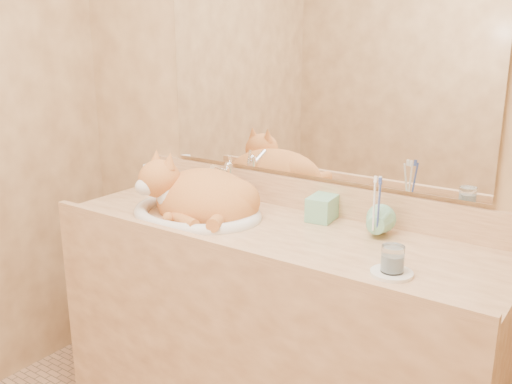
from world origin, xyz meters
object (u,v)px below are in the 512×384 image
Objects in this scene: toothbrush_cup at (375,227)px; cat at (199,194)px; vanity_counter at (271,340)px; soap_dispenser at (316,198)px; sink_basin at (197,194)px; water_glass at (393,259)px.

cat is at bearing -171.15° from toothbrush_cup.
vanity_counter is at bearing 6.50° from cat.
sink_basin is at bearing -165.99° from soap_dispenser.
soap_dispenser is 0.25m from toothbrush_cup.
sink_basin reaches higher than vanity_counter.
sink_basin is 2.54× the size of soap_dispenser.
cat reaches higher than vanity_counter.
soap_dispenser is at bearing 146.45° from water_glass.
soap_dispenser is 1.96× the size of toothbrush_cup.
soap_dispenser is 0.47m from water_glass.
vanity_counter is 8.08× the size of soap_dispenser.
vanity_counter is 21.09× the size of water_glass.
water_glass is at bearing -2.22° from cat.
cat reaches higher than toothbrush_cup.
cat is 0.82m from water_glass.
vanity_counter is 15.86× the size of toothbrush_cup.
sink_basin is (-0.32, -0.02, 0.50)m from vanity_counter.
sink_basin is 1.15× the size of cat.
sink_basin is 0.02m from cat.
vanity_counter is at bearing -131.60° from soap_dispenser.
water_glass reaches higher than vanity_counter.
toothbrush_cup is (0.65, 0.12, -0.03)m from sink_basin.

